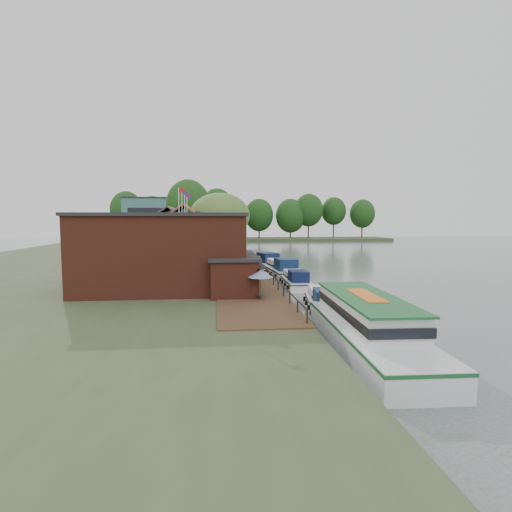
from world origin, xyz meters
name	(u,v)px	position (x,y,z in m)	size (l,w,h in m)	color
ground	(327,296)	(0.00, 0.00, 0.00)	(260.00, 260.00, 0.00)	#495554
land_bank	(110,259)	(-30.00, 35.00, 0.50)	(50.00, 140.00, 1.00)	#384728
quay_deck	(241,273)	(-8.00, 10.00, 1.05)	(6.00, 50.00, 0.10)	#47301E
quay_rail	(263,269)	(-5.30, 10.50, 1.50)	(0.20, 49.00, 1.00)	black
pub	(184,252)	(-14.00, -1.00, 4.65)	(20.00, 11.00, 7.30)	maroon
hotel_block	(175,221)	(-22.00, 70.00, 7.15)	(25.40, 12.40, 12.30)	#38666B
cottage_a	(186,238)	(-15.00, 14.00, 5.25)	(8.60, 7.60, 8.50)	black
cottage_b	(171,235)	(-18.00, 24.00, 5.25)	(9.60, 8.60, 8.50)	beige
cottage_c	(200,233)	(-14.00, 33.00, 5.25)	(7.60, 7.60, 8.50)	black
willow	(220,229)	(-10.50, 19.00, 6.21)	(8.60, 8.60, 10.43)	#476B2D
umbrella_0	(260,285)	(-7.42, -6.12, 2.29)	(2.15, 2.15, 2.38)	navy
umbrella_1	(256,281)	(-7.59, -3.86, 2.29)	(2.38, 2.38, 2.38)	#1A4590
umbrella_2	(255,276)	(-7.41, -1.05, 2.29)	(2.00, 2.00, 2.38)	#1B3C98
umbrella_3	(253,272)	(-7.34, 1.99, 2.29)	(1.94, 1.94, 2.38)	#1C299B
umbrella_4	(246,269)	(-7.85, 4.11, 2.29)	(2.10, 2.10, 2.38)	#1B4198
umbrella_5	(251,266)	(-7.01, 7.55, 2.29)	(2.31, 2.31, 2.38)	#1B2194
umbrella_6	(251,262)	(-6.62, 11.70, 2.29)	(2.32, 2.32, 2.38)	navy
cruiser_0	(324,299)	(-2.11, -6.31, 1.07)	(2.89, 8.95, 2.13)	white
cruiser_1	(296,278)	(-2.15, 5.45, 1.06)	(2.87, 8.91, 2.12)	white
cruiser_2	(282,267)	(-2.38, 13.65, 1.33)	(3.50, 10.82, 2.66)	white
cruiser_3	(262,260)	(-3.96, 23.07, 1.32)	(3.47, 10.73, 2.63)	white
tour_boat	(369,323)	(-2.10, -16.27, 1.60)	(4.13, 14.69, 3.21)	silver
swan	(366,335)	(-1.37, -13.94, 0.22)	(0.44, 0.44, 0.44)	white
bank_tree_0	(188,216)	(-16.48, 41.18, 8.21)	(8.57, 8.57, 14.42)	#143811
bank_tree_1	(217,219)	(-10.84, 50.76, 7.73)	(7.11, 7.11, 13.47)	#143811
bank_tree_2	(214,219)	(-11.49, 59.87, 7.71)	(8.55, 8.55, 13.41)	#143811
bank_tree_3	(204,218)	(-14.67, 78.40, 7.91)	(8.29, 8.29, 13.81)	#143811
bank_tree_4	(202,223)	(-15.41, 86.33, 6.60)	(6.95, 6.95, 11.19)	#143811
bank_tree_5	(203,223)	(-15.44, 93.18, 6.27)	(6.23, 6.23, 10.54)	#143811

